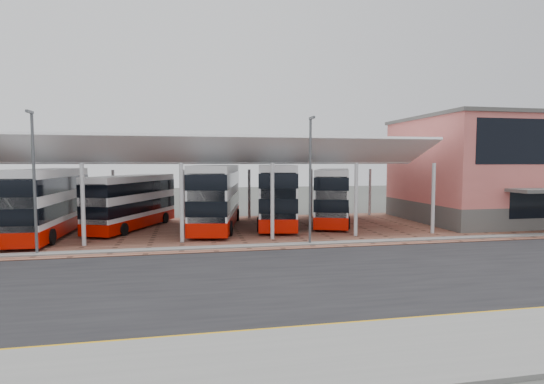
% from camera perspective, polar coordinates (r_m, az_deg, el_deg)
% --- Properties ---
extents(ground, '(140.00, 140.00, 0.00)m').
position_cam_1_polar(ground, '(20.91, 4.69, -10.55)').
color(ground, '#41423E').
extents(road, '(120.00, 14.00, 0.02)m').
position_cam_1_polar(road, '(19.98, 5.50, -11.22)').
color(road, black).
rests_on(road, ground).
extents(forecourt, '(72.00, 16.00, 0.06)m').
position_cam_1_polar(forecourt, '(33.73, 1.89, -4.90)').
color(forecourt, brown).
rests_on(forecourt, ground).
extents(sidewalk, '(120.00, 4.00, 0.14)m').
position_cam_1_polar(sidewalk, '(12.93, 16.41, -19.77)').
color(sidewalk, slate).
rests_on(sidewalk, ground).
extents(north_kerb, '(120.00, 0.80, 0.14)m').
position_cam_1_polar(north_kerb, '(26.76, 1.02, -7.16)').
color(north_kerb, slate).
rests_on(north_kerb, ground).
extents(yellow_line_near, '(120.00, 0.12, 0.01)m').
position_cam_1_polar(yellow_line_near, '(14.61, 12.60, -17.04)').
color(yellow_line_near, '#D3980D').
rests_on(yellow_line_near, road).
extents(yellow_line_far, '(120.00, 0.12, 0.01)m').
position_cam_1_polar(yellow_line_far, '(14.87, 12.12, -16.65)').
color(yellow_line_far, '#D3980D').
rests_on(yellow_line_far, road).
extents(canopy, '(37.00, 11.63, 7.07)m').
position_cam_1_polar(canopy, '(33.39, -12.01, 4.86)').
color(canopy, silver).
rests_on(canopy, ground).
extents(terminal, '(18.40, 14.40, 9.25)m').
position_cam_1_polar(terminal, '(43.95, 29.36, 2.72)').
color(terminal, '#54524F').
rests_on(terminal, ground).
extents(lamp_west, '(0.16, 0.90, 8.07)m').
position_cam_1_polar(lamp_west, '(27.08, -29.36, 1.61)').
color(lamp_west, '#515458').
rests_on(lamp_west, ground).
extents(lamp_east, '(0.16, 0.90, 8.07)m').
position_cam_1_polar(lamp_east, '(26.83, 5.18, 2.09)').
color(lamp_east, '#515458').
rests_on(lamp_east, ground).
extents(bus_1, '(3.08, 11.53, 4.73)m').
position_cam_1_polar(bus_1, '(33.69, -27.89, -1.30)').
color(bus_1, silver).
rests_on(bus_1, forecourt).
extents(bus_2, '(6.14, 10.22, 4.17)m').
position_cam_1_polar(bus_2, '(34.98, -18.26, -1.31)').
color(bus_2, silver).
rests_on(bus_2, forecourt).
extents(bus_3, '(4.89, 12.35, 4.97)m').
position_cam_1_polar(bus_3, '(33.85, -7.45, -0.64)').
color(bus_3, silver).
rests_on(bus_3, forecourt).
extents(bus_4, '(4.88, 12.38, 4.98)m').
position_cam_1_polar(bus_4, '(35.46, 0.54, -0.39)').
color(bus_4, silver).
rests_on(bus_4, forecourt).
extents(bus_5, '(6.42, 11.37, 4.61)m').
position_cam_1_polar(bus_5, '(36.91, 8.21, -0.54)').
color(bus_5, silver).
rests_on(bus_5, forecourt).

